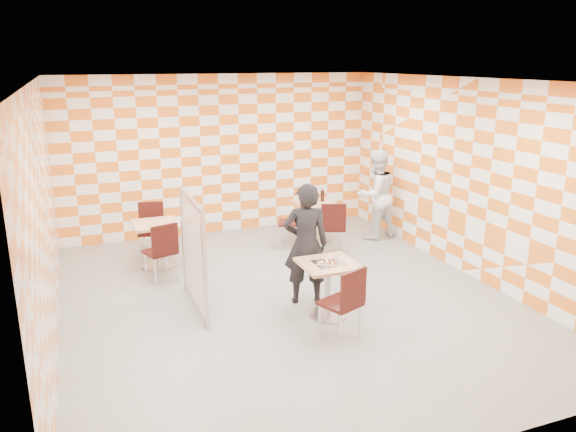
% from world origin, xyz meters
% --- Properties ---
extents(room_shell, '(7.00, 7.00, 7.00)m').
position_xyz_m(room_shell, '(0.00, 0.54, 1.50)').
color(room_shell, gray).
rests_on(room_shell, ground).
extents(main_table, '(0.70, 0.70, 0.75)m').
position_xyz_m(main_table, '(0.30, -0.72, 0.51)').
color(main_table, tan).
rests_on(main_table, ground).
extents(second_table, '(0.70, 0.70, 0.75)m').
position_xyz_m(second_table, '(1.40, 2.21, 0.51)').
color(second_table, tan).
rests_on(second_table, ground).
extents(empty_table, '(0.70, 0.70, 0.75)m').
position_xyz_m(empty_table, '(-1.50, 1.92, 0.51)').
color(empty_table, tan).
rests_on(empty_table, ground).
extents(chair_main_front, '(0.55, 0.56, 0.92)m').
position_xyz_m(chair_main_front, '(0.22, -1.39, 0.54)').
color(chair_main_front, black).
rests_on(chair_main_front, ground).
extents(chair_second_front, '(0.55, 0.55, 0.92)m').
position_xyz_m(chair_second_front, '(1.41, 1.47, 0.54)').
color(chair_second_front, black).
rests_on(chair_second_front, ground).
extents(chair_second_side, '(0.55, 0.55, 0.92)m').
position_xyz_m(chair_second_side, '(0.97, 2.07, 0.54)').
color(chair_second_side, black).
rests_on(chair_second_side, ground).
extents(chair_empty_near, '(0.53, 0.54, 0.92)m').
position_xyz_m(chair_empty_near, '(-1.50, 1.26, 0.54)').
color(chair_empty_near, black).
rests_on(chair_empty_near, ground).
extents(chair_empty_far, '(0.50, 0.51, 0.92)m').
position_xyz_m(chair_empty_far, '(-1.49, 2.52, 0.54)').
color(chair_empty_far, black).
rests_on(chair_empty_far, ground).
extents(partition, '(0.08, 1.38, 1.55)m').
position_xyz_m(partition, '(-1.25, 0.16, 0.79)').
color(partition, white).
rests_on(partition, ground).
extents(man_dark, '(0.71, 0.56, 1.68)m').
position_xyz_m(man_dark, '(0.21, -0.18, 0.84)').
color(man_dark, black).
rests_on(man_dark, ground).
extents(man_white, '(0.92, 0.77, 1.67)m').
position_xyz_m(man_white, '(2.55, 2.02, 0.84)').
color(man_white, white).
rests_on(man_white, ground).
extents(pizza_on_foil, '(0.40, 0.40, 0.04)m').
position_xyz_m(pizza_on_foil, '(0.30, -0.74, 0.77)').
color(pizza_on_foil, silver).
rests_on(pizza_on_foil, main_table).
extents(sport_bottle, '(0.06, 0.06, 0.20)m').
position_xyz_m(sport_bottle, '(1.25, 2.34, 0.84)').
color(sport_bottle, white).
rests_on(sport_bottle, second_table).
extents(soda_bottle, '(0.07, 0.07, 0.23)m').
position_xyz_m(soda_bottle, '(1.57, 2.24, 0.85)').
color(soda_bottle, black).
rests_on(soda_bottle, second_table).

